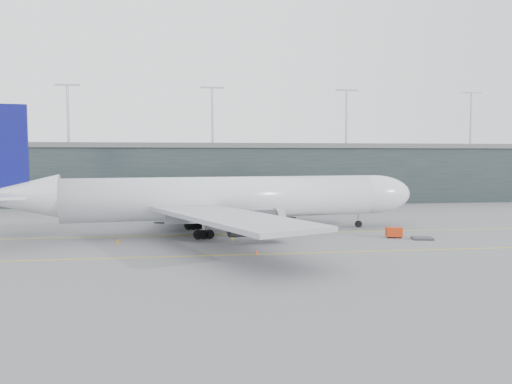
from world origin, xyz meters
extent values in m
plane|color=#525256|center=(0.00, 0.00, 0.00)|extent=(320.00, 320.00, 0.00)
cube|color=gold|center=(0.00, -4.00, 0.01)|extent=(160.00, 0.25, 0.02)
cube|color=gold|center=(0.00, -20.00, 0.01)|extent=(160.00, 0.25, 0.02)
cube|color=gold|center=(5.00, 20.00, 0.01)|extent=(0.25, 60.00, 0.02)
cube|color=#1D2728|center=(0.00, 58.00, 7.00)|extent=(240.00, 35.00, 14.00)
cube|color=#535658|center=(0.00, 58.00, 14.60)|extent=(240.00, 36.00, 1.20)
cylinder|color=#9E9EA3|center=(-30.00, 48.00, 22.00)|extent=(0.60, 0.60, 14.00)
cylinder|color=#9E9EA3|center=(5.00, 48.00, 22.00)|extent=(0.60, 0.60, 14.00)
cylinder|color=#9E9EA3|center=(40.00, 48.00, 22.00)|extent=(0.60, 0.60, 14.00)
cylinder|color=#9E9EA3|center=(75.00, 48.00, 22.00)|extent=(0.60, 0.60, 14.00)
cylinder|color=silver|center=(4.29, -2.25, 5.51)|extent=(48.24, 12.76, 6.44)
ellipsoid|color=silver|center=(29.52, 1.15, 5.51)|extent=(14.27, 8.19, 6.44)
cone|color=silver|center=(-25.07, -6.19, 6.24)|extent=(12.15, 7.65, 6.19)
cube|color=#919399|center=(3.26, -2.38, 3.01)|extent=(17.17, 7.37, 2.08)
cube|color=black|center=(33.44, 1.68, 6.55)|extent=(2.68, 3.39, 0.83)
cube|color=#919399|center=(3.34, -18.63, 4.47)|extent=(20.66, 31.36, 0.57)
cylinder|color=#333337|center=(7.66, -11.75, 2.70)|extent=(7.69, 4.57, 3.64)
cube|color=#919399|center=(-0.95, 13.30, 4.47)|extent=(13.63, 31.18, 0.57)
cylinder|color=#333337|center=(5.03, 7.82, 2.70)|extent=(7.69, 4.57, 3.64)
cube|color=#0A0C5A|center=(-26.61, -6.40, 12.78)|extent=(6.76, 1.42, 12.47)
cube|color=silver|center=(-26.86, -0.67, 6.76)|extent=(6.86, 10.01, 0.36)
cylinder|color=black|center=(26.95, 0.80, 0.57)|extent=(1.19, 0.56, 1.14)
cylinder|color=#9E9EA3|center=(26.95, 0.80, 1.35)|extent=(0.31, 0.31, 2.70)
cylinder|color=black|center=(0.83, -7.74, 0.68)|extent=(1.41, 0.70, 1.35)
cylinder|color=black|center=(-0.50, 2.14, 0.68)|extent=(1.41, 0.70, 1.35)
cube|color=#2F2F34|center=(20.72, 1.39, 5.44)|extent=(4.72, 4.95, 3.05)
cube|color=#2F2F34|center=(17.28, 9.74, 5.44)|extent=(7.92, 14.12, 2.72)
cube|color=#2F2F34|center=(11.87, 22.82, 5.44)|extent=(8.17, 14.22, 2.83)
cube|color=#2F2F34|center=(6.47, 35.90, 5.44)|extent=(8.42, 14.33, 2.94)
cylinder|color=#9E9EA3|center=(16.98, 10.45, 2.07)|extent=(0.54, 0.54, 4.14)
cube|color=#333337|center=(16.98, 10.45, 0.38)|extent=(2.64, 2.34, 0.76)
cylinder|color=#2F2F34|center=(20.72, 40.50, 5.44)|extent=(4.35, 4.35, 3.27)
cylinder|color=#2F2F34|center=(20.72, 40.50, 1.96)|extent=(1.96, 1.96, 3.92)
cube|color=#B02C0C|center=(28.39, -10.33, 0.86)|extent=(2.47, 1.83, 1.32)
cylinder|color=black|center=(27.49, -10.67, 0.20)|extent=(0.43, 0.23, 0.41)
cylinder|color=black|center=(29.08, -10.98, 0.20)|extent=(0.43, 0.23, 0.41)
cylinder|color=black|center=(27.69, -9.67, 0.20)|extent=(0.43, 0.23, 0.41)
cylinder|color=black|center=(29.28, -9.98, 0.20)|extent=(0.43, 0.23, 0.41)
cube|color=#323136|center=(31.81, -12.29, 0.17)|extent=(3.24, 2.82, 0.28)
cube|color=#333337|center=(-6.27, 10.77, 0.14)|extent=(2.21, 1.95, 0.19)
cube|color=#9DA2A8|center=(-6.27, 10.77, 0.99)|extent=(1.82, 1.76, 1.41)
cube|color=#264097|center=(-6.27, 10.77, 1.72)|extent=(1.88, 1.81, 0.08)
cube|color=#333337|center=(-4.04, 12.64, 0.17)|extent=(2.59, 2.26, 0.23)
cube|color=#A2A5AE|center=(-4.04, 12.64, 1.18)|extent=(2.13, 2.05, 1.69)
cube|color=#264097|center=(-4.04, 12.64, 2.06)|extent=(2.20, 2.11, 0.09)
cube|color=#333337|center=(0.70, 9.45, 0.17)|extent=(2.43, 2.01, 0.23)
cube|color=silver|center=(0.70, 9.45, 1.20)|extent=(1.96, 1.86, 1.72)
cube|color=#264097|center=(0.70, 9.45, 2.10)|extent=(2.02, 1.92, 0.09)
cone|color=#E8590C|center=(31.96, -5.41, 0.34)|extent=(0.43, 0.43, 0.69)
cone|color=#FC450E|center=(6.75, -19.99, 0.30)|extent=(0.38, 0.38, 0.61)
cone|color=#E43E0C|center=(7.27, 11.85, 0.33)|extent=(0.41, 0.41, 0.65)
cone|color=orange|center=(-10.86, -9.72, 0.35)|extent=(0.43, 0.43, 0.69)
camera|label=1|loc=(-1.42, -79.01, 11.74)|focal=35.00mm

